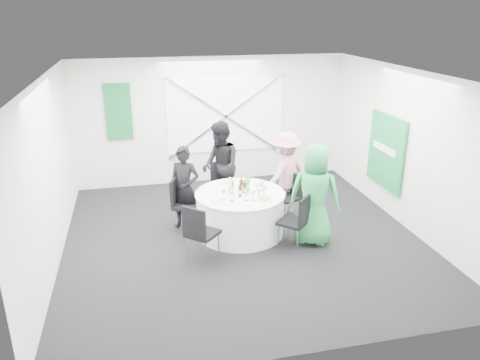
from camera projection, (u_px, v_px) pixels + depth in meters
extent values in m
plane|color=black|center=(243.00, 238.00, 8.15)|extent=(6.00, 6.00, 0.00)
plane|color=white|center=(243.00, 75.00, 7.17)|extent=(6.00, 6.00, 0.00)
plane|color=silver|center=(212.00, 121.00, 10.40)|extent=(6.00, 0.00, 6.00)
plane|color=silver|center=(308.00, 247.00, 4.92)|extent=(6.00, 0.00, 6.00)
plane|color=silver|center=(49.00, 175.00, 7.03)|extent=(0.00, 6.00, 6.00)
plane|color=silver|center=(407.00, 150.00, 8.29)|extent=(0.00, 6.00, 6.00)
cube|color=silver|center=(226.00, 116.00, 10.39)|extent=(2.60, 0.03, 1.60)
cube|color=silver|center=(226.00, 116.00, 10.36)|extent=(2.63, 0.05, 1.84)
cube|color=silver|center=(226.00, 116.00, 10.36)|extent=(2.63, 0.05, 1.84)
cube|color=#14672D|center=(118.00, 112.00, 9.84)|extent=(0.55, 0.04, 1.20)
cube|color=#18873F|center=(386.00, 151.00, 8.89)|extent=(0.05, 1.20, 1.40)
cylinder|color=white|center=(240.00, 214.00, 8.20)|extent=(1.52, 1.52, 0.74)
cylinder|color=white|center=(240.00, 194.00, 8.07)|extent=(1.56, 1.56, 0.02)
cube|color=black|center=(223.00, 188.00, 9.17)|extent=(0.45, 0.45, 0.05)
cube|color=black|center=(220.00, 172.00, 9.26)|extent=(0.40, 0.07, 0.45)
cylinder|color=silver|center=(229.00, 194.00, 9.45)|extent=(0.02, 0.02, 0.43)
cylinder|color=silver|center=(213.00, 196.00, 9.36)|extent=(0.02, 0.02, 0.43)
cylinder|color=silver|center=(234.00, 201.00, 9.15)|extent=(0.02, 0.02, 0.43)
cylinder|color=silver|center=(217.00, 203.00, 9.05)|extent=(0.02, 0.02, 0.43)
cube|color=black|center=(186.00, 205.00, 8.30)|extent=(0.57, 0.57, 0.05)
cube|color=black|center=(174.00, 191.00, 8.24)|extent=(0.19, 0.40, 0.47)
cylinder|color=silver|center=(180.00, 213.00, 8.58)|extent=(0.02, 0.02, 0.45)
cylinder|color=silver|center=(175.00, 221.00, 8.25)|extent=(0.02, 0.02, 0.45)
cylinder|color=silver|center=(199.00, 214.00, 8.53)|extent=(0.02, 0.02, 0.45)
cylinder|color=silver|center=(194.00, 223.00, 8.20)|extent=(0.02, 0.02, 0.45)
cube|color=black|center=(288.00, 198.00, 8.75)|extent=(0.50, 0.50, 0.05)
cube|color=black|center=(296.00, 184.00, 8.77)|extent=(0.17, 0.36, 0.42)
cylinder|color=silver|center=(300.00, 209.00, 8.79)|extent=(0.02, 0.02, 0.40)
cylinder|color=silver|center=(289.00, 204.00, 9.04)|extent=(0.02, 0.02, 0.40)
cylinder|color=silver|center=(287.00, 213.00, 8.62)|extent=(0.02, 0.02, 0.40)
cylinder|color=silver|center=(276.00, 208.00, 8.87)|extent=(0.02, 0.02, 0.40)
cube|color=black|center=(293.00, 222.00, 7.69)|extent=(0.60, 0.60, 0.05)
cube|color=black|center=(305.00, 211.00, 7.50)|extent=(0.31, 0.32, 0.45)
cylinder|color=silver|center=(297.00, 242.00, 7.55)|extent=(0.02, 0.02, 0.43)
cylinder|color=silver|center=(306.00, 233.00, 7.82)|extent=(0.02, 0.02, 0.43)
cylinder|color=silver|center=(278.00, 237.00, 7.71)|extent=(0.02, 0.02, 0.43)
cylinder|color=silver|center=(287.00, 229.00, 7.99)|extent=(0.02, 0.02, 0.43)
cube|color=black|center=(203.00, 233.00, 7.26)|extent=(0.62, 0.62, 0.05)
cube|color=black|center=(194.00, 223.00, 7.00)|extent=(0.33, 0.32, 0.47)
cylinder|color=silver|center=(187.00, 249.00, 7.29)|extent=(0.02, 0.02, 0.45)
cylinder|color=silver|center=(206.00, 255.00, 7.12)|extent=(0.02, 0.02, 0.45)
cylinder|color=silver|center=(200.00, 240.00, 7.58)|extent=(0.02, 0.02, 0.45)
cylinder|color=silver|center=(219.00, 246.00, 7.40)|extent=(0.02, 0.02, 0.45)
imported|color=black|center=(184.00, 188.00, 8.28)|extent=(0.66, 0.57, 1.52)
imported|color=black|center=(220.00, 166.00, 9.09)|extent=(0.54, 0.89, 1.74)
imported|color=#D0869A|center=(285.00, 174.00, 8.86)|extent=(1.14, 0.97, 1.62)
imported|color=green|center=(315.00, 195.00, 7.71)|extent=(1.00, 0.89, 1.73)
cylinder|color=white|center=(230.00, 182.00, 8.55)|extent=(0.26, 0.26, 0.01)
cylinder|color=white|center=(210.00, 190.00, 8.18)|extent=(0.26, 0.26, 0.01)
cylinder|color=white|center=(259.00, 185.00, 8.40)|extent=(0.25, 0.25, 0.01)
cylinder|color=#94AB5C|center=(259.00, 184.00, 8.39)|extent=(0.16, 0.16, 0.02)
cylinder|color=white|center=(264.00, 199.00, 7.79)|extent=(0.29, 0.29, 0.01)
cylinder|color=#94AB5C|center=(264.00, 198.00, 7.78)|extent=(0.19, 0.19, 0.02)
cylinder|color=white|center=(221.00, 202.00, 7.67)|extent=(0.28, 0.28, 0.01)
cube|color=white|center=(217.00, 200.00, 7.68)|extent=(0.20, 0.20, 0.05)
cylinder|color=#3B220A|center=(232.00, 187.00, 8.10)|extent=(0.06, 0.06, 0.18)
cylinder|color=#3B220A|center=(232.00, 180.00, 8.05)|extent=(0.02, 0.02, 0.06)
cylinder|color=#DAC773|center=(232.00, 188.00, 8.10)|extent=(0.06, 0.06, 0.06)
cylinder|color=#3B220A|center=(241.00, 185.00, 8.14)|extent=(0.06, 0.06, 0.19)
cylinder|color=#3B220A|center=(241.00, 179.00, 8.10)|extent=(0.02, 0.02, 0.06)
cylinder|color=#DAC773|center=(241.00, 186.00, 8.15)|extent=(0.06, 0.06, 0.07)
cylinder|color=#3B220A|center=(245.00, 188.00, 8.03)|extent=(0.06, 0.06, 0.19)
cylinder|color=#3B220A|center=(245.00, 181.00, 7.98)|extent=(0.02, 0.02, 0.06)
cylinder|color=#DAC773|center=(245.00, 189.00, 8.03)|extent=(0.06, 0.06, 0.07)
cylinder|color=#3B220A|center=(240.00, 191.00, 7.89)|extent=(0.06, 0.06, 0.20)
cylinder|color=#3B220A|center=(240.00, 184.00, 7.84)|extent=(0.02, 0.02, 0.06)
cylinder|color=#DAC773|center=(240.00, 192.00, 7.89)|extent=(0.06, 0.06, 0.07)
cylinder|color=#44B055|center=(248.00, 185.00, 8.11)|extent=(0.08, 0.08, 0.24)
cylinder|color=#44B055|center=(248.00, 177.00, 8.06)|extent=(0.03, 0.03, 0.06)
cylinder|color=#DAC773|center=(248.00, 186.00, 8.12)|extent=(0.08, 0.08, 0.08)
cylinder|color=white|center=(230.00, 187.00, 7.99)|extent=(0.08, 0.08, 0.24)
cylinder|color=white|center=(230.00, 179.00, 7.94)|extent=(0.03, 0.03, 0.06)
cylinder|color=#DAC773|center=(230.00, 189.00, 8.00)|extent=(0.08, 0.08, 0.08)
cylinder|color=white|center=(264.00, 195.00, 7.96)|extent=(0.06, 0.06, 0.00)
cylinder|color=white|center=(264.00, 192.00, 7.95)|extent=(0.01, 0.01, 0.10)
cone|color=white|center=(264.00, 188.00, 7.92)|extent=(0.07, 0.07, 0.08)
cylinder|color=white|center=(253.00, 200.00, 7.76)|extent=(0.06, 0.06, 0.00)
cylinder|color=white|center=(253.00, 197.00, 7.74)|extent=(0.01, 0.01, 0.10)
cone|color=white|center=(253.00, 193.00, 7.71)|extent=(0.07, 0.07, 0.08)
cylinder|color=white|center=(258.00, 198.00, 7.84)|extent=(0.06, 0.06, 0.00)
cylinder|color=white|center=(258.00, 195.00, 7.82)|extent=(0.01, 0.01, 0.10)
cone|color=white|center=(259.00, 191.00, 7.80)|extent=(0.07, 0.07, 0.08)
cylinder|color=white|center=(246.00, 200.00, 7.75)|extent=(0.06, 0.06, 0.00)
cylinder|color=white|center=(246.00, 198.00, 7.73)|extent=(0.01, 0.01, 0.10)
cone|color=white|center=(246.00, 193.00, 7.71)|extent=(0.07, 0.07, 0.08)
cylinder|color=white|center=(232.00, 200.00, 7.76)|extent=(0.06, 0.06, 0.00)
cylinder|color=white|center=(232.00, 197.00, 7.74)|extent=(0.01, 0.01, 0.10)
cone|color=white|center=(232.00, 193.00, 7.71)|extent=(0.07, 0.07, 0.08)
cylinder|color=white|center=(224.00, 199.00, 7.82)|extent=(0.06, 0.06, 0.00)
cylinder|color=white|center=(224.00, 196.00, 7.80)|extent=(0.01, 0.01, 0.10)
cone|color=white|center=(224.00, 192.00, 7.77)|extent=(0.07, 0.07, 0.08)
cylinder|color=white|center=(262.00, 190.00, 8.18)|extent=(0.06, 0.06, 0.00)
cylinder|color=white|center=(262.00, 188.00, 8.16)|extent=(0.01, 0.01, 0.10)
cone|color=white|center=(262.00, 183.00, 8.14)|extent=(0.07, 0.07, 0.08)
cube|color=silver|center=(265.00, 202.00, 7.68)|extent=(0.11, 0.12, 0.01)
cube|color=silver|center=(273.00, 196.00, 7.94)|extent=(0.11, 0.12, 0.01)
cube|color=silver|center=(268.00, 187.00, 8.34)|extent=(0.10, 0.13, 0.01)
cube|color=silver|center=(256.00, 183.00, 8.53)|extent=(0.09, 0.14, 0.01)
cube|color=silver|center=(242.00, 181.00, 8.60)|extent=(0.15, 0.02, 0.01)
cube|color=silver|center=(226.00, 182.00, 8.55)|extent=(0.15, 0.03, 0.01)
cube|color=silver|center=(212.00, 201.00, 7.74)|extent=(0.11, 0.12, 0.01)
cube|color=silver|center=(230.00, 206.00, 7.55)|extent=(0.11, 0.12, 0.01)
cube|color=silver|center=(214.00, 186.00, 8.38)|extent=(0.09, 0.14, 0.01)
cube|color=silver|center=(207.00, 193.00, 8.08)|extent=(0.09, 0.14, 0.01)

